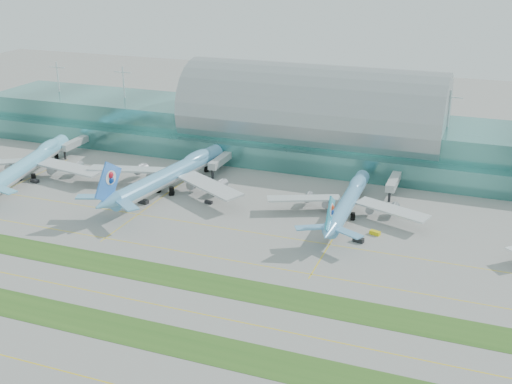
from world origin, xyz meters
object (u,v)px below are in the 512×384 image
at_px(airliner_a, 30,162).
at_px(airliner_c, 348,200).
at_px(terminal, 312,127).
at_px(airliner_b, 171,173).

xyz_separation_m(airliner_a, airliner_c, (136.46, 7.24, -0.94)).
relative_size(terminal, airliner_a, 4.30).
bearing_deg(airliner_c, terminal, 116.16).
bearing_deg(terminal, airliner_b, -123.58).
height_order(terminal, airliner_c, terminal).
xyz_separation_m(terminal, airliner_c, (31.78, -61.91, -8.40)).
bearing_deg(airliner_a, airliner_c, -9.04).
distance_m(terminal, airliner_c, 70.09).
bearing_deg(airliner_b, airliner_a, -165.05).
bearing_deg(airliner_b, terminal, 64.78).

